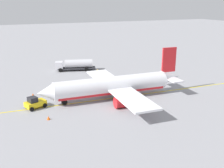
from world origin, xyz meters
name	(u,v)px	position (x,y,z in m)	size (l,w,h in m)	color
ground_plane	(112,98)	(0.00, 0.00, 0.00)	(400.00, 400.00, 0.00)	#939399
airplane	(114,86)	(-0.51, 0.02, 2.58)	(30.23, 27.27, 9.51)	white
fuel_tanker	(75,65)	(0.43, -24.93, 1.73)	(11.30, 5.39, 3.15)	#2D2D33
pushback_tug	(35,103)	(14.90, -0.90, 1.01)	(4.07, 3.34, 2.20)	yellow
refueling_worker	(98,72)	(-3.53, -17.49, 0.82)	(0.57, 0.44, 1.71)	navy
safety_cone_nose	(48,118)	(13.63, 5.09, 0.31)	(0.56, 0.56, 0.62)	#F2590F
safety_cone_wingtip	(33,95)	(14.40, -7.38, 0.35)	(0.64, 0.64, 0.71)	#F2590F
taxi_line_marking	(112,98)	(0.00, 0.00, 0.01)	(77.49, 0.30, 0.01)	yellow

